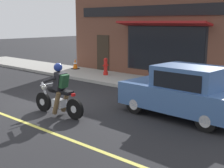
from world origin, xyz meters
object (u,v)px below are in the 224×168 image
Objects in this scene: motorcycle_with_rider at (59,94)px; fire_hydrant at (106,67)px; traffic_cone at (75,64)px; car_hatchback at (184,92)px.

fire_hydrant is at bearing 30.75° from motorcycle_with_rider.
motorcycle_with_rider is at bearing -134.77° from traffic_cone.
fire_hydrant is (3.38, 6.35, -0.19)m from car_hatchback.
car_hatchback reaches higher than traffic_cone.
fire_hydrant is 1.47× the size of traffic_cone.
motorcycle_with_rider is 3.77m from car_hatchback.
traffic_cone is (0.33, 2.72, -0.14)m from fire_hydrant.
motorcycle_with_rider reaches higher than fire_hydrant.
fire_hydrant is 2.74m from traffic_cone.
car_hatchback is at bearing -118.03° from fire_hydrant.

